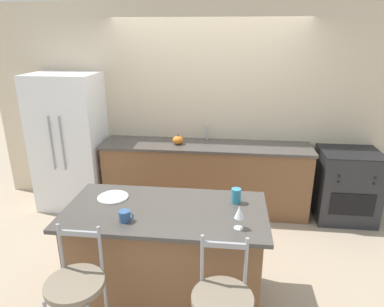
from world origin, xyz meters
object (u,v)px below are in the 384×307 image
Objects in this scene: oven_range at (346,185)px; dinner_plate at (113,197)px; tumbler_cup at (236,196)px; wine_glass at (239,213)px; refrigerator at (70,142)px; bar_stool_near at (77,296)px; pumpkin_decoration at (178,140)px; coffee_mug at (125,216)px.

dinner_plate is (-2.54, -1.53, 0.46)m from oven_range.
wine_glass is at bearing -87.52° from tumbler_cup.
wine_glass is at bearing -40.38° from refrigerator.
bar_stool_near reaches higher than oven_range.
wine_glass reaches higher than tumbler_cup.
tumbler_cup is at bearing 38.77° from bar_stool_near.
refrigerator is at bearing -179.59° from pumpkin_decoration.
pumpkin_decoration is (0.36, 2.38, 0.43)m from bar_stool_near.
oven_range is (3.66, 0.02, -0.45)m from refrigerator.
bar_stool_near is (1.11, -2.37, -0.35)m from refrigerator.
coffee_mug is (1.34, -1.89, 0.04)m from refrigerator.
pumpkin_decoration is (-0.74, 1.49, 0.02)m from tumbler_cup.
refrigerator is 2.64m from bar_stool_near.
tumbler_cup is 0.92× the size of pumpkin_decoration.
bar_stool_near is 1.47m from tumbler_cup.
bar_stool_near is 2.44m from pumpkin_decoration.
wine_glass is 1.33× the size of pumpkin_decoration.
refrigerator is 1.88m from dinner_plate.
refrigerator is 14.03× the size of tumbler_cup.
dinner_plate is at bearing 89.90° from bar_stool_near.
oven_range is 3.49m from bar_stool_near.
bar_stool_near is at bearing -98.65° from pumpkin_decoration.
coffee_mug is (-2.31, -1.91, 0.49)m from oven_range.
tumbler_cup is (-1.44, -1.50, 0.51)m from oven_range.
coffee_mug is (0.23, 0.47, 0.38)m from bar_stool_near.
coffee_mug is at bearing -54.64° from refrigerator.
coffee_mug is at bearing 179.56° from wine_glass.
tumbler_cup is (1.10, 0.88, 0.40)m from bar_stool_near.
wine_glass is 0.43m from tumbler_cup.
refrigerator is at bearing 139.62° from wine_glass.
coffee_mug is 0.93× the size of tumbler_cup.
refrigerator is 2.94m from wine_glass.
tumbler_cup is at bearing 92.48° from wine_glass.
oven_range is at bearing 0.28° from refrigerator.
dinner_plate is 2.11× the size of tumbler_cup.
dinner_plate is at bearing -53.64° from refrigerator.
oven_range is at bearing 0.20° from pumpkin_decoration.
dinner_plate is (0.00, 0.85, 0.35)m from bar_stool_near.
tumbler_cup reaches higher than dinner_plate.
refrigerator is 9.70× the size of wine_glass.
wine_glass is at bearing -0.44° from coffee_mug.
refrigerator reaches higher than oven_range.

